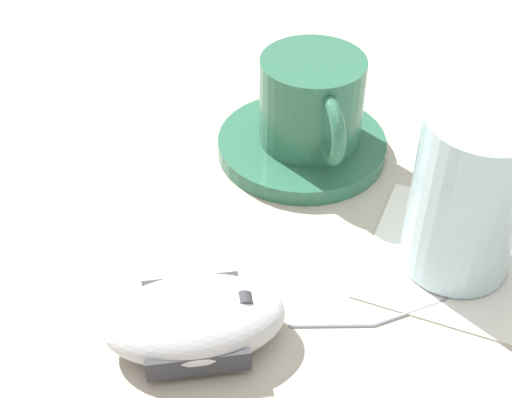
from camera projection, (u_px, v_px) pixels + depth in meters
The scene contains 7 objects.
ground_plane at pixel (366, 271), 0.47m from camera, with size 3.00×3.00×0.00m, color #B2A899.
saucer at pixel (302, 145), 0.56m from camera, with size 0.13×0.13×0.01m, color #2D664C.
coffee_cup at pixel (312, 102), 0.54m from camera, with size 0.08×0.10×0.07m.
computer_mouse at pixel (194, 319), 0.42m from camera, with size 0.13×0.11×0.03m.
mouse_cable at pixel (442, 263), 0.47m from camera, with size 0.22×0.06×0.00m.
napkin_under_glass at pixel (463, 259), 0.48m from camera, with size 0.12×0.12×0.00m, color silver.
drinking_glass at pixel (469, 195), 0.44m from camera, with size 0.07×0.07×0.11m, color silver.
Camera 1 is at (0.27, 0.19, 0.34)m, focal length 50.00 mm.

